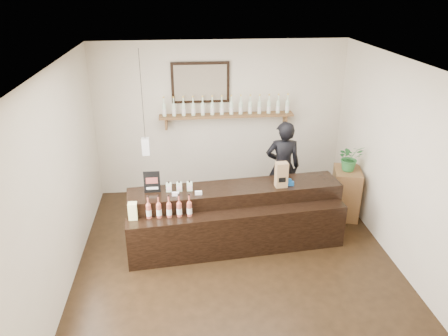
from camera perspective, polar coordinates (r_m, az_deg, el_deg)
name	(u,v)px	position (r m, az deg, el deg)	size (l,w,h in m)	color
ground	(237,264)	(6.38, 1.73, -12.47)	(5.00, 5.00, 0.00)	black
room_shell	(239,153)	(5.55, 1.94, 1.91)	(5.00, 5.00, 5.00)	beige
back_wall_decor	(213,102)	(7.77, -1.44, 8.62)	(2.66, 0.96, 1.69)	brown
counter	(236,218)	(6.64, 1.55, -6.57)	(3.24, 1.15, 1.05)	black
promo_sign	(152,182)	(6.36, -9.39, -1.82)	(0.23, 0.03, 0.33)	black
paper_bag	(281,175)	(6.50, 7.51, -0.88)	(0.18, 0.15, 0.38)	olive
tape_dispenser	(289,183)	(6.61, 8.52, -1.92)	(0.14, 0.06, 0.11)	#1756A1
side_cabinet	(346,193)	(7.65, 15.59, -3.16)	(0.55, 0.67, 0.85)	brown
potted_plant	(350,158)	(7.39, 16.13, 1.30)	(0.40, 0.34, 0.44)	#2D7234
shopkeeper	(283,161)	(7.43, 7.71, 0.88)	(0.67, 0.44, 1.83)	black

